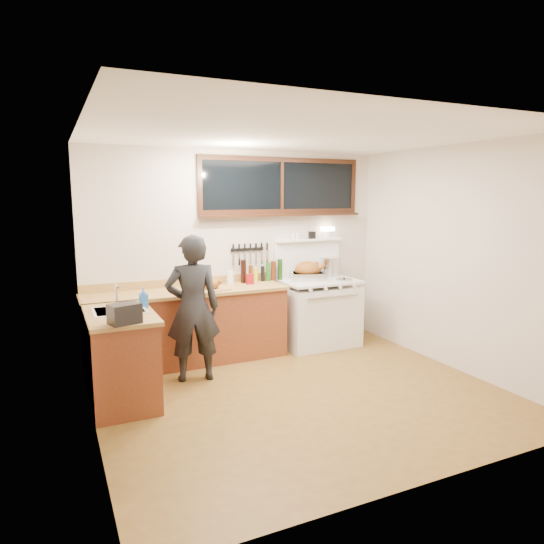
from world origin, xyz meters
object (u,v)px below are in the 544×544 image
man (193,308)px  cutting_board (212,286)px  roast_turkey (308,272)px  vintage_stove (318,311)px

man → cutting_board: (0.36, 0.43, 0.14)m
man → roast_turkey: bearing=18.8°
vintage_stove → roast_turkey: size_ratio=2.96×
vintage_stove → man: man is taller
vintage_stove → man: (-1.89, -0.54, 0.34)m
cutting_board → man: bearing=-129.7°
man → roast_turkey: man is taller
cutting_board → roast_turkey: roast_turkey is taller
vintage_stove → cutting_board: vintage_stove is taller
man → roast_turkey: 1.87m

